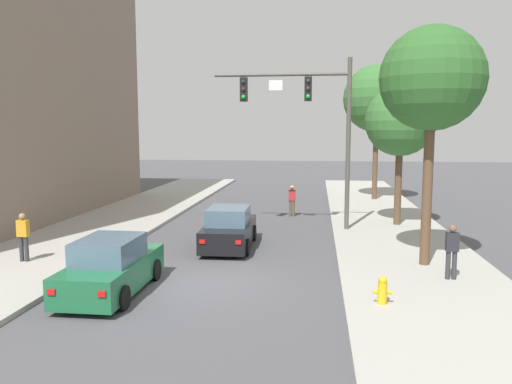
# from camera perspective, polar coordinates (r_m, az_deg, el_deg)

# --- Properties ---
(ground_plane) EXTENTS (120.00, 120.00, 0.00)m
(ground_plane) POSITION_cam_1_polar(r_m,az_deg,el_deg) (15.48, -5.62, -10.11)
(ground_plane) COLOR #4C4C51
(sidewalk_left) EXTENTS (5.00, 60.00, 0.15)m
(sidewalk_left) POSITION_cam_1_polar(r_m,az_deg,el_deg) (17.99, -26.51, -8.14)
(sidewalk_left) COLOR #A8A59E
(sidewalk_left) RESTS_ON ground
(sidewalk_right) EXTENTS (5.00, 60.00, 0.15)m
(sidewalk_right) POSITION_cam_1_polar(r_m,az_deg,el_deg) (15.46, 19.03, -10.21)
(sidewalk_right) COLOR #A8A59E
(sidewalk_right) RESTS_ON ground
(traffic_signal_mast) EXTENTS (6.03, 0.38, 7.50)m
(traffic_signal_mast) POSITION_cam_1_polar(r_m,az_deg,el_deg) (22.53, 6.15, 8.94)
(traffic_signal_mast) COLOR #514C47
(traffic_signal_mast) RESTS_ON sidewalk_right
(car_lead_black) EXTENTS (1.92, 4.28, 1.60)m
(car_lead_black) POSITION_cam_1_polar(r_m,az_deg,el_deg) (19.65, -3.07, -4.21)
(car_lead_black) COLOR black
(car_lead_black) RESTS_ON ground
(car_following_green) EXTENTS (1.84, 4.24, 1.60)m
(car_following_green) POSITION_cam_1_polar(r_m,az_deg,el_deg) (14.82, -16.02, -8.23)
(car_following_green) COLOR #1E663D
(car_following_green) RESTS_ON ground
(pedestrian_sidewalk_left_walker) EXTENTS (0.36, 0.22, 1.64)m
(pedestrian_sidewalk_left_walker) POSITION_cam_1_polar(r_m,az_deg,el_deg) (18.68, -24.80, -4.39)
(pedestrian_sidewalk_left_walker) COLOR #333338
(pedestrian_sidewalk_left_walker) RESTS_ON sidewalk_left
(pedestrian_crossing_road) EXTENTS (0.36, 0.22, 1.64)m
(pedestrian_crossing_road) POSITION_cam_1_polar(r_m,az_deg,el_deg) (26.71, 4.09, -0.81)
(pedestrian_crossing_road) COLOR brown
(pedestrian_crossing_road) RESTS_ON ground
(pedestrian_sidewalk_right_walker) EXTENTS (0.36, 0.22, 1.64)m
(pedestrian_sidewalk_right_walker) POSITION_cam_1_polar(r_m,az_deg,el_deg) (16.04, 21.25, -6.02)
(pedestrian_sidewalk_right_walker) COLOR #333338
(pedestrian_sidewalk_right_walker) RESTS_ON sidewalk_right
(fire_hydrant) EXTENTS (0.48, 0.24, 0.72)m
(fire_hydrant) POSITION_cam_1_polar(r_m,az_deg,el_deg) (13.46, 14.09, -10.69)
(fire_hydrant) COLOR gold
(fire_hydrant) RESTS_ON sidewalk_right
(street_tree_nearest) EXTENTS (3.30, 3.30, 7.67)m
(street_tree_nearest) POSITION_cam_1_polar(r_m,az_deg,el_deg) (17.22, 19.25, 11.85)
(street_tree_nearest) COLOR brown
(street_tree_nearest) RESTS_ON sidewalk_right
(street_tree_second) EXTENTS (3.22, 3.22, 6.41)m
(street_tree_second) POSITION_cam_1_polar(r_m,az_deg,el_deg) (24.21, 15.99, 7.64)
(street_tree_second) COLOR brown
(street_tree_second) RESTS_ON sidewalk_right
(street_tree_third) EXTENTS (4.21, 4.21, 8.45)m
(street_tree_third) POSITION_cam_1_polar(r_m,az_deg,el_deg) (32.97, 13.51, 10.19)
(street_tree_third) COLOR brown
(street_tree_third) RESTS_ON sidewalk_right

